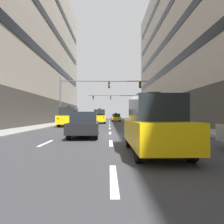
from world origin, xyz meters
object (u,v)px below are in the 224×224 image
Objects in this scene: car_driving_0 at (82,118)px; taxi_driving_2 at (154,125)px; taxi_driving_1 at (69,117)px; car_driving_3 at (84,125)px; traffic_signal_1 at (120,101)px; taxi_driving_5 at (100,117)px; taxi_driving_4 at (116,118)px; traffic_signal_0 at (93,90)px.

car_driving_0 is 24.97m from taxi_driving_2.
taxi_driving_1 reaches higher than car_driving_3.
traffic_signal_1 reaches higher than car_driving_0.
car_driving_3 is 31.74m from traffic_signal_1.
taxi_driving_1 reaches higher than car_driving_0.
car_driving_0 is at bearing 162.67° from taxi_driving_5.
car_driving_0 is at bearing -120.55° from traffic_signal_1.
taxi_driving_5 is at bearing -107.31° from traffic_signal_1.
taxi_driving_2 is at bearing -82.43° from taxi_driving_5.
car_driving_0 is 19.56m from car_driving_3.
taxi_driving_5 reaches higher than car_driving_3.
taxi_driving_4 is at bearing 55.69° from car_driving_0.
traffic_signal_0 is at bearing 51.11° from taxi_driving_1.
car_driving_0 is 1.11× the size of car_driving_3.
taxi_driving_5 is at bearing 97.57° from taxi_driving_2.
taxi_driving_1 is 8.50m from taxi_driving_5.
taxi_driving_2 is 36.32m from traffic_signal_1.
traffic_signal_1 is (4.72, 17.57, -0.12)m from traffic_signal_0.
taxi_driving_5 is at bearing 67.54° from taxi_driving_1.
traffic_signal_1 is (0.91, 36.12, 3.66)m from taxi_driving_2.
taxi_driving_1 is at bearing -91.45° from car_driving_0.
taxi_driving_4 is (6.06, 8.88, -0.05)m from car_driving_0.
car_driving_3 is at bearing -81.20° from car_driving_0.
traffic_signal_0 is at bearing -104.46° from taxi_driving_4.
traffic_signal_1 is at bearing 72.69° from taxi_driving_5.
traffic_signal_0 is at bearing -67.79° from car_driving_0.
taxi_driving_5 is 0.38× the size of traffic_signal_0.
taxi_driving_2 is 0.90× the size of taxi_driving_5.
taxi_driving_1 reaches higher than taxi_driving_4.
car_driving_3 is at bearing -90.10° from taxi_driving_5.
car_driving_3 is at bearing -97.37° from traffic_signal_1.
car_driving_0 is 14.35m from traffic_signal_1.
traffic_signal_1 is at bearing 70.70° from taxi_driving_1.
taxi_driving_2 is at bearing -67.63° from taxi_driving_1.
taxi_driving_1 is at bearing -109.56° from taxi_driving_4.
taxi_driving_4 is 15.53m from traffic_signal_0.
car_driving_0 is 7.27m from traffic_signal_0.
traffic_signal_1 is (7.03, 11.91, 3.81)m from car_driving_0.
traffic_signal_1 reaches higher than taxi_driving_1.
traffic_signal_0 reaches higher than taxi_driving_4.
taxi_driving_2 is (6.12, -24.21, 0.15)m from car_driving_0.
traffic_signal_1 reaches higher than car_driving_3.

